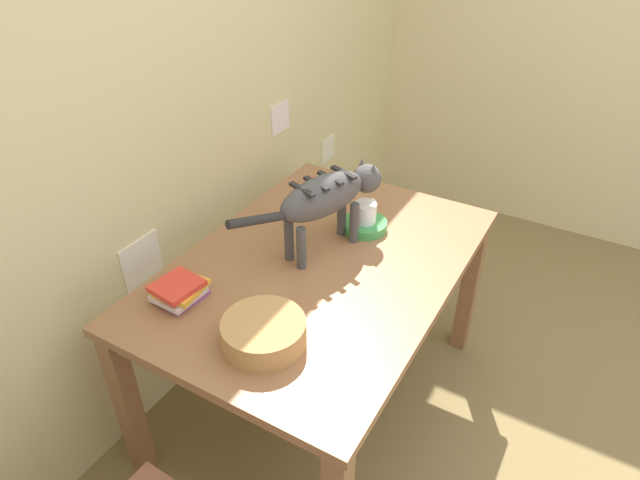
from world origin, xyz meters
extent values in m
cube|color=beige|center=(0.00, 1.80, 1.25)|extent=(4.61, 0.10, 2.50)
cube|color=white|center=(-0.33, 1.75, 0.73)|extent=(0.19, 0.01, 0.19)
cube|color=white|center=(0.65, 1.75, 0.98)|extent=(0.15, 0.01, 0.15)
cube|color=white|center=(1.13, 1.75, 0.62)|extent=(0.14, 0.01, 0.14)
cube|color=#97663F|center=(-0.02, 1.14, 0.74)|extent=(1.40, 0.97, 0.03)
cube|color=brown|center=(-0.02, 1.14, 0.69)|extent=(1.32, 0.89, 0.07)
cube|color=#97663F|center=(0.63, 0.70, 0.36)|extent=(0.07, 0.07, 0.72)
cube|color=#97663F|center=(-0.67, 1.57, 0.36)|extent=(0.07, 0.07, 0.72)
cube|color=#97663F|center=(0.63, 1.57, 0.36)|extent=(0.07, 0.07, 0.72)
ellipsoid|color=#4B4846|center=(0.06, 1.17, 0.99)|extent=(0.40, 0.25, 0.16)
cube|color=#292726|center=(-0.03, 1.20, 1.06)|extent=(0.06, 0.12, 0.01)
cube|color=#292726|center=(0.03, 1.18, 1.06)|extent=(0.06, 0.12, 0.01)
cube|color=#292726|center=(0.09, 1.16, 1.06)|extent=(0.06, 0.12, 0.01)
cube|color=#292726|center=(0.15, 1.14, 1.06)|extent=(0.06, 0.12, 0.01)
cylinder|color=#4B4846|center=(0.19, 1.16, 0.84)|extent=(0.04, 0.04, 0.17)
cylinder|color=#4B4846|center=(0.17, 1.09, 0.84)|extent=(0.04, 0.04, 0.17)
cylinder|color=#4B4846|center=(-0.06, 1.25, 0.84)|extent=(0.04, 0.04, 0.17)
cylinder|color=#4B4846|center=(-0.08, 1.18, 0.84)|extent=(0.04, 0.04, 0.17)
sphere|color=#4B4846|center=(0.27, 1.10, 0.99)|extent=(0.11, 0.11, 0.11)
cone|color=#4B4846|center=(0.28, 1.13, 1.04)|extent=(0.04, 0.04, 0.05)
cone|color=#4B4846|center=(0.26, 1.07, 1.04)|extent=(0.04, 0.04, 0.05)
cylinder|color=#292726|center=(-0.22, 1.27, 1.01)|extent=(0.23, 0.11, 0.08)
cylinder|color=green|center=(0.27, 1.10, 0.78)|extent=(0.19, 0.19, 0.04)
cylinder|color=white|center=(0.27, 1.10, 0.84)|extent=(0.09, 0.09, 0.08)
torus|color=white|center=(0.33, 1.10, 0.84)|extent=(0.06, 0.01, 0.06)
cube|color=red|center=(0.44, 1.42, 0.76)|extent=(0.26, 0.20, 0.01)
cube|color=#985197|center=(-0.44, 1.45, 0.77)|extent=(0.16, 0.15, 0.02)
cube|color=silver|center=(-0.45, 1.44, 0.78)|extent=(0.15, 0.14, 0.02)
cube|color=yellow|center=(-0.44, 1.44, 0.80)|extent=(0.16, 0.15, 0.02)
cube|color=red|center=(-0.45, 1.44, 0.82)|extent=(0.17, 0.16, 0.02)
cylinder|color=tan|center=(-0.47, 1.07, 0.80)|extent=(0.26, 0.26, 0.08)
cylinder|color=brown|center=(-0.47, 1.07, 0.80)|extent=(0.22, 0.22, 0.07)
camera|label=1|loc=(-1.46, 0.30, 1.98)|focal=30.84mm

